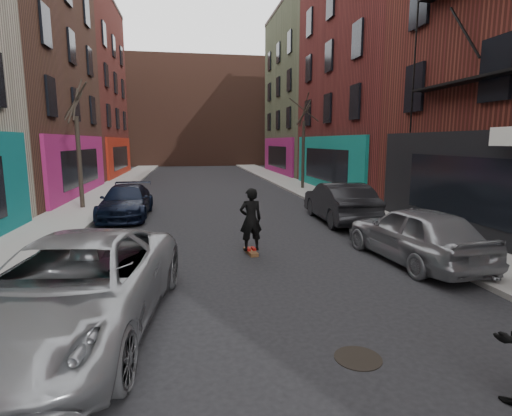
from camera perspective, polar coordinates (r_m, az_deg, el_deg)
name	(u,v)px	position (r m, az deg, el deg)	size (l,w,h in m)	color
sidewalk_left	(122,183)	(32.04, -18.57, 3.44)	(2.50, 84.00, 0.13)	gray
sidewalk_right	(282,180)	(32.54, 3.77, 4.00)	(2.50, 84.00, 0.13)	gray
buildings_right	(504,37)	(23.43, 31.93, 20.02)	(12.00, 56.00, 16.00)	#4B2A20
building_far	(196,114)	(57.64, -8.63, 13.20)	(40.00, 10.00, 14.00)	#47281E
tree_left_far	(78,137)	(20.11, -24.13, 9.28)	(2.00, 2.00, 6.50)	black
tree_right_far	(303,136)	(26.59, 6.80, 10.21)	(2.00, 2.00, 6.80)	black
parked_left_far	(74,288)	(7.30, -24.55, -10.34)	(2.66, 5.77, 1.60)	gray
parked_left_end	(126,201)	(17.63, -18.04, 0.90)	(1.90, 4.67, 1.35)	black
parked_right_far	(415,234)	(11.33, 21.79, -3.44)	(1.81, 4.51, 1.54)	gray
parked_right_end	(339,202)	(16.19, 11.82, 0.83)	(1.67, 4.78, 1.57)	black
skateboard	(251,252)	(11.48, -0.75, -6.28)	(0.22, 0.80, 0.10)	brown
skateboarder	(251,219)	(11.26, -0.76, -1.64)	(0.65, 0.43, 1.79)	black
manhole	(358,358)	(6.48, 14.36, -20.05)	(0.70, 0.70, 0.01)	black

